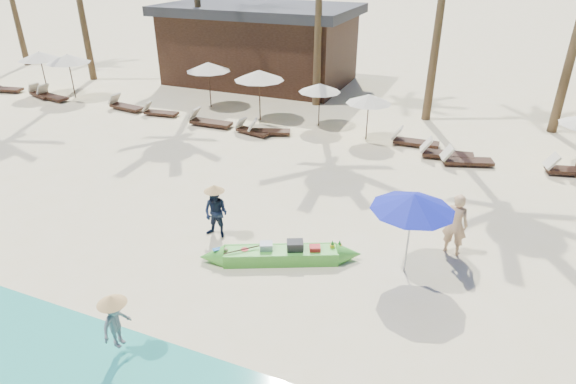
% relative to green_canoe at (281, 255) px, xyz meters
% --- Properties ---
extents(ground, '(240.00, 240.00, 0.00)m').
position_rel_green_canoe_xyz_m(ground, '(-0.41, -0.98, -0.20)').
color(ground, beige).
rests_on(ground, ground).
extents(green_canoe, '(4.29, 2.16, 0.58)m').
position_rel_green_canoe_xyz_m(green_canoe, '(0.00, 0.00, 0.00)').
color(green_canoe, green).
rests_on(green_canoe, ground).
extents(tourist, '(0.67, 0.49, 1.70)m').
position_rel_green_canoe_xyz_m(tourist, '(3.95, 2.08, 0.65)').
color(tourist, tan).
rests_on(tourist, ground).
extents(vendor_green, '(0.71, 0.56, 1.45)m').
position_rel_green_canoe_xyz_m(vendor_green, '(-2.09, 0.43, 0.53)').
color(vendor_green, '#141E38').
rests_on(vendor_green, ground).
extents(vendor_yellow, '(0.42, 0.71, 1.08)m').
position_rel_green_canoe_xyz_m(vendor_yellow, '(-1.69, -4.03, 0.52)').
color(vendor_yellow, gray).
rests_on(vendor_yellow, ground).
extents(blue_umbrella, '(1.97, 1.97, 2.11)m').
position_rel_green_canoe_xyz_m(blue_umbrella, '(2.97, 0.82, 1.72)').
color(blue_umbrella, '#99999E').
rests_on(blue_umbrella, ground).
extents(resort_parasol_1, '(2.18, 2.18, 2.24)m').
position_rel_green_canoe_xyz_m(resort_parasol_1, '(-18.04, 9.63, 1.83)').
color(resort_parasol_1, '#382117').
rests_on(resort_parasol_1, ground).
extents(lounger_1_left, '(2.06, 1.00, 0.67)m').
position_rel_green_canoe_xyz_m(lounger_1_left, '(-20.52, 8.89, 0.03)').
color(lounger_1_left, '#382117').
rests_on(lounger_1_left, ground).
extents(lounger_1_right, '(1.79, 1.03, 0.58)m').
position_rel_green_canoe_xyz_m(lounger_1_right, '(-17.81, 8.89, -0.00)').
color(lounger_1_right, '#382117').
rests_on(lounger_1_right, ground).
extents(resort_parasol_2, '(2.21, 2.21, 2.28)m').
position_rel_green_canoe_xyz_m(resort_parasol_2, '(-16.00, 9.54, 1.86)').
color(resort_parasol_2, '#382117').
rests_on(resort_parasol_2, ground).
extents(lounger_2_left, '(1.98, 0.89, 0.65)m').
position_rel_green_canoe_xyz_m(lounger_2_left, '(-16.85, 8.77, 0.02)').
color(lounger_2_left, '#382117').
rests_on(lounger_2_left, ground).
extents(resort_parasol_3, '(2.15, 2.15, 2.21)m').
position_rel_green_canoe_xyz_m(resort_parasol_3, '(-8.49, 10.88, 1.80)').
color(resort_parasol_3, '#382117').
rests_on(resort_parasol_3, ground).
extents(lounger_3_left, '(1.96, 0.82, 0.65)m').
position_rel_green_canoe_xyz_m(lounger_3_left, '(-12.15, 8.83, 0.02)').
color(lounger_3_left, '#382117').
rests_on(lounger_3_left, ground).
extents(lounger_3_right, '(1.73, 0.72, 0.57)m').
position_rel_green_canoe_xyz_m(lounger_3_right, '(-10.05, 8.71, -0.01)').
color(lounger_3_right, '#382117').
rests_on(lounger_3_right, ground).
extents(resort_parasol_4, '(2.24, 2.24, 2.31)m').
position_rel_green_canoe_xyz_m(resort_parasol_4, '(-5.32, 9.94, 1.89)').
color(resort_parasol_4, '#382117').
rests_on(resort_parasol_4, ground).
extents(lounger_4_left, '(2.01, 0.65, 0.68)m').
position_rel_green_canoe_xyz_m(lounger_4_left, '(-7.12, 8.32, 0.03)').
color(lounger_4_left, '#382117').
rests_on(lounger_4_left, ground).
extents(lounger_4_right, '(1.86, 1.11, 0.60)m').
position_rel_green_canoe_xyz_m(lounger_4_right, '(-4.20, 8.28, 0.01)').
color(lounger_4_right, '#382117').
rests_on(lounger_4_right, ground).
extents(resort_parasol_5, '(1.85, 1.85, 1.91)m').
position_rel_green_canoe_xyz_m(resort_parasol_5, '(-2.57, 10.26, 1.52)').
color(resort_parasol_5, '#382117').
rests_on(resort_parasol_5, ground).
extents(lounger_5_left, '(1.68, 0.83, 0.55)m').
position_rel_green_canoe_xyz_m(lounger_5_left, '(-4.88, 8.10, -0.01)').
color(lounger_5_left, '#382117').
rests_on(lounger_5_left, ground).
extents(resort_parasol_6, '(1.85, 1.85, 1.91)m').
position_rel_green_canoe_xyz_m(resort_parasol_6, '(-0.18, 9.40, 1.52)').
color(resort_parasol_6, '#382117').
rests_on(resort_parasol_6, ground).
extents(lounger_6_left, '(1.88, 0.64, 0.63)m').
position_rel_green_canoe_xyz_m(lounger_6_left, '(1.73, 9.39, 0.02)').
color(lounger_6_left, '#382117').
rests_on(lounger_6_left, ground).
extents(lounger_6_right, '(2.04, 0.90, 0.67)m').
position_rel_green_canoe_xyz_m(lounger_6_right, '(3.03, 8.52, 0.03)').
color(lounger_6_right, '#382117').
rests_on(lounger_6_right, ground).
extents(lounger_7_left, '(1.96, 1.12, 0.64)m').
position_rel_green_canoe_xyz_m(lounger_7_left, '(3.79, 8.14, 0.02)').
color(lounger_7_left, '#382117').
rests_on(lounger_7_left, ground).
extents(lounger_7_right, '(1.98, 0.99, 0.64)m').
position_rel_green_canoe_xyz_m(lounger_7_right, '(7.28, 8.68, 0.02)').
color(lounger_7_right, '#382117').
rests_on(lounger_7_right, ground).
extents(pavilion_west, '(10.80, 6.60, 4.30)m').
position_rel_green_canoe_xyz_m(pavilion_west, '(-8.41, 16.52, 1.99)').
color(pavilion_west, '#382117').
rests_on(pavilion_west, ground).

